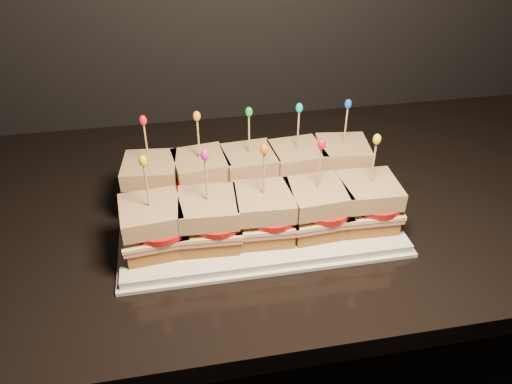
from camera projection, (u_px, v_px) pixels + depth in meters
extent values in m
cube|color=black|center=(139.00, 381.00, 1.13)|extent=(2.22, 0.65, 0.88)
cube|color=black|center=(105.00, 221.00, 0.87)|extent=(2.26, 0.69, 0.03)
cube|color=white|center=(256.00, 215.00, 0.84)|extent=(0.44, 0.27, 0.02)
cube|color=white|center=(256.00, 217.00, 0.84)|extent=(0.45, 0.28, 0.01)
cube|color=brown|center=(153.00, 194.00, 0.86)|extent=(0.09, 0.09, 0.02)
cube|color=#CB6B6B|center=(152.00, 186.00, 0.85)|extent=(0.10, 0.10, 0.01)
cube|color=beige|center=(152.00, 183.00, 0.84)|extent=(0.10, 0.10, 0.01)
cylinder|color=#B01413|center=(159.00, 180.00, 0.84)|extent=(0.08, 0.08, 0.01)
cube|color=brown|center=(150.00, 169.00, 0.83)|extent=(0.10, 0.10, 0.03)
cylinder|color=tan|center=(147.00, 146.00, 0.80)|extent=(0.00, 0.00, 0.09)
ellipsoid|color=red|center=(143.00, 120.00, 0.78)|extent=(0.01, 0.01, 0.02)
cube|color=brown|center=(202.00, 189.00, 0.87)|extent=(0.10, 0.10, 0.02)
cube|color=#CB6B6B|center=(202.00, 181.00, 0.86)|extent=(0.10, 0.10, 0.01)
cube|color=beige|center=(201.00, 178.00, 0.86)|extent=(0.11, 0.10, 0.01)
cylinder|color=#B01413|center=(208.00, 175.00, 0.85)|extent=(0.08, 0.08, 0.01)
cube|color=brown|center=(200.00, 165.00, 0.84)|extent=(0.10, 0.10, 0.03)
cylinder|color=tan|center=(199.00, 141.00, 0.82)|extent=(0.00, 0.00, 0.09)
ellipsoid|color=#FEB116|center=(197.00, 116.00, 0.79)|extent=(0.01, 0.01, 0.02)
cube|color=brown|center=(249.00, 184.00, 0.88)|extent=(0.09, 0.09, 0.02)
cube|color=#CB6B6B|center=(249.00, 177.00, 0.87)|extent=(0.10, 0.10, 0.01)
cube|color=beige|center=(249.00, 173.00, 0.87)|extent=(0.10, 0.10, 0.01)
cylinder|color=#B01413|center=(257.00, 171.00, 0.86)|extent=(0.08, 0.08, 0.01)
cube|color=brown|center=(249.00, 160.00, 0.85)|extent=(0.09, 0.09, 0.03)
cylinder|color=tan|center=(249.00, 137.00, 0.83)|extent=(0.00, 0.00, 0.09)
ellipsoid|color=green|center=(249.00, 112.00, 0.80)|extent=(0.01, 0.01, 0.02)
cube|color=brown|center=(295.00, 179.00, 0.89)|extent=(0.09, 0.09, 0.02)
cube|color=#CB6B6B|center=(296.00, 172.00, 0.88)|extent=(0.10, 0.10, 0.01)
cube|color=beige|center=(296.00, 169.00, 0.88)|extent=(0.10, 0.10, 0.01)
cylinder|color=#B01413|center=(304.00, 166.00, 0.87)|extent=(0.08, 0.08, 0.01)
cube|color=brown|center=(297.00, 155.00, 0.87)|extent=(0.09, 0.09, 0.03)
cylinder|color=tan|center=(298.00, 132.00, 0.84)|extent=(0.00, 0.00, 0.09)
ellipsoid|color=#05C2B4|center=(299.00, 108.00, 0.82)|extent=(0.01, 0.01, 0.02)
cube|color=brown|center=(340.00, 175.00, 0.91)|extent=(0.10, 0.10, 0.02)
cube|color=#CB6B6B|center=(341.00, 167.00, 0.90)|extent=(0.10, 0.10, 0.01)
cube|color=beige|center=(341.00, 164.00, 0.89)|extent=(0.11, 0.10, 0.01)
cylinder|color=#B01413|center=(349.00, 162.00, 0.89)|extent=(0.08, 0.08, 0.01)
cube|color=brown|center=(343.00, 151.00, 0.88)|extent=(0.10, 0.10, 0.03)
cylinder|color=tan|center=(345.00, 128.00, 0.85)|extent=(0.00, 0.00, 0.09)
ellipsoid|color=blue|center=(348.00, 104.00, 0.83)|extent=(0.01, 0.01, 0.02)
cube|color=brown|center=(155.00, 240.00, 0.75)|extent=(0.09, 0.09, 0.02)
cube|color=#CB6B6B|center=(153.00, 232.00, 0.74)|extent=(0.10, 0.10, 0.01)
cube|color=beige|center=(153.00, 228.00, 0.74)|extent=(0.10, 0.10, 0.01)
cylinder|color=#B01413|center=(161.00, 226.00, 0.73)|extent=(0.08, 0.08, 0.01)
cube|color=brown|center=(151.00, 214.00, 0.73)|extent=(0.09, 0.09, 0.03)
cylinder|color=tan|center=(147.00, 188.00, 0.70)|extent=(0.00, 0.00, 0.09)
ellipsoid|color=yellow|center=(143.00, 161.00, 0.67)|extent=(0.01, 0.01, 0.02)
cube|color=brown|center=(210.00, 234.00, 0.77)|extent=(0.09, 0.09, 0.02)
cube|color=#CB6B6B|center=(209.00, 226.00, 0.76)|extent=(0.10, 0.10, 0.01)
cube|color=beige|center=(209.00, 222.00, 0.75)|extent=(0.10, 0.10, 0.01)
cylinder|color=#B01413|center=(217.00, 220.00, 0.75)|extent=(0.08, 0.08, 0.01)
cube|color=brown|center=(208.00, 208.00, 0.74)|extent=(0.09, 0.09, 0.03)
cylinder|color=tan|center=(206.00, 182.00, 0.71)|extent=(0.00, 0.00, 0.09)
ellipsoid|color=#D718AB|center=(205.00, 155.00, 0.69)|extent=(0.01, 0.01, 0.02)
cube|color=brown|center=(263.00, 228.00, 0.78)|extent=(0.09, 0.09, 0.02)
cube|color=#CB6B6B|center=(263.00, 220.00, 0.77)|extent=(0.10, 0.10, 0.01)
cube|color=beige|center=(264.00, 216.00, 0.77)|extent=(0.10, 0.10, 0.01)
cylinder|color=#B01413|center=(272.00, 213.00, 0.76)|extent=(0.08, 0.08, 0.01)
cube|color=brown|center=(264.00, 202.00, 0.75)|extent=(0.09, 0.09, 0.03)
cylinder|color=tan|center=(264.00, 177.00, 0.73)|extent=(0.00, 0.00, 0.09)
ellipsoid|color=orange|center=(264.00, 150.00, 0.70)|extent=(0.01, 0.01, 0.02)
cube|color=brown|center=(315.00, 222.00, 0.79)|extent=(0.09, 0.09, 0.02)
cube|color=#CB6B6B|center=(316.00, 214.00, 0.78)|extent=(0.10, 0.10, 0.01)
cube|color=beige|center=(316.00, 210.00, 0.78)|extent=(0.10, 0.10, 0.01)
cylinder|color=#B01413|center=(325.00, 207.00, 0.77)|extent=(0.08, 0.08, 0.01)
cube|color=brown|center=(317.00, 196.00, 0.76)|extent=(0.09, 0.09, 0.03)
cylinder|color=tan|center=(319.00, 171.00, 0.74)|extent=(0.00, 0.00, 0.09)
ellipsoid|color=red|center=(322.00, 144.00, 0.71)|extent=(0.01, 0.01, 0.02)
cube|color=brown|center=(365.00, 216.00, 0.80)|extent=(0.09, 0.09, 0.02)
cube|color=#CB6B6B|center=(366.00, 208.00, 0.79)|extent=(0.10, 0.09, 0.01)
cube|color=beige|center=(367.00, 204.00, 0.79)|extent=(0.10, 0.10, 0.01)
cylinder|color=#B01413|center=(376.00, 202.00, 0.78)|extent=(0.08, 0.08, 0.01)
cube|color=brown|center=(369.00, 190.00, 0.78)|extent=(0.09, 0.09, 0.03)
cylinder|color=tan|center=(373.00, 166.00, 0.75)|extent=(0.00, 0.00, 0.09)
ellipsoid|color=yellow|center=(377.00, 139.00, 0.73)|extent=(0.01, 0.01, 0.02)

